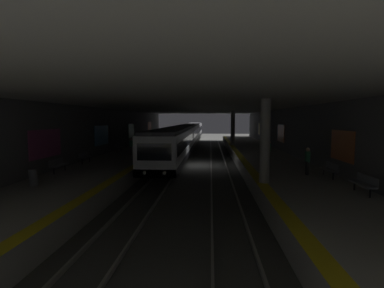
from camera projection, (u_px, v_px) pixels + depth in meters
The scene contains 21 objects.
ground_plane at pixel (196, 165), 27.60m from camera, with size 120.00×120.00×0.00m, color #42423F.
track_left at pixel (219, 165), 27.45m from camera, with size 60.00×1.53×0.16m.
track_right at pixel (174, 164), 27.73m from camera, with size 60.00×1.53×0.16m.
platform_left at pixel (264, 161), 27.13m from camera, with size 60.00×5.30×1.06m.
platform_right at pixel (130, 159), 27.98m from camera, with size 60.00×5.30×1.06m.
wall_left at pixel (295, 137), 26.76m from camera, with size 60.00×0.56×5.60m.
wall_right at pixel (101, 136), 28.00m from camera, with size 60.00×0.56×5.60m.
ceiling_slab at pixel (196, 106), 27.09m from camera, with size 60.00×19.40×0.40m.
pillar_near at pixel (265, 141), 15.27m from camera, with size 0.56×0.56×4.55m.
pillar_far at pixel (233, 128), 37.32m from camera, with size 0.56×0.56×4.55m.
metro_train at pixel (188, 135), 44.70m from camera, with size 53.57×2.83×3.49m.
bench_left_near at pixel (364, 183), 13.08m from camera, with size 1.70×0.47×0.86m.
bench_left_mid at pixel (330, 169), 16.83m from camera, with size 1.70×0.47×0.86m.
bench_right_near at pixel (58, 164), 18.42m from camera, with size 1.70×0.47×0.86m.
bench_right_mid at pixel (85, 156), 22.32m from camera, with size 1.70×0.47×0.86m.
bench_right_far at pixel (118, 146), 30.36m from camera, with size 1.70×0.47×0.86m.
person_waiting_near at pixel (131, 146), 27.09m from camera, with size 0.60×0.23×1.65m.
person_walking_mid at pixel (265, 140), 34.25m from camera, with size 0.60×0.23×1.65m.
person_standing_far at pixel (269, 150), 23.18m from camera, with size 0.60×0.23×1.70m.
person_boarding at pixel (307, 160), 17.47m from camera, with size 0.60×0.23×1.71m.
trash_bin at pixel (33, 178), 14.68m from camera, with size 0.44×0.44×0.85m.
Camera 1 is at (-27.27, -1.39, 4.52)m, focal length 26.39 mm.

